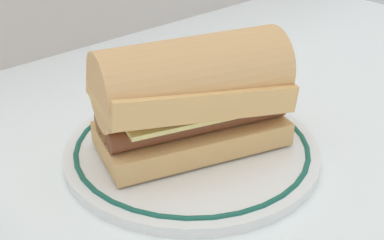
# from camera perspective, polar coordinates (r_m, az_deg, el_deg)

# --- Properties ---
(ground_plane) EXTENTS (1.50, 1.50, 0.00)m
(ground_plane) POSITION_cam_1_polar(r_m,az_deg,el_deg) (0.60, -2.98, -4.24)
(ground_plane) COLOR white
(plate) EXTENTS (0.29, 0.29, 0.01)m
(plate) POSITION_cam_1_polar(r_m,az_deg,el_deg) (0.60, 0.00, -3.12)
(plate) COLOR white
(plate) RESTS_ON ground_plane
(sausage_sandwich) EXTENTS (0.23, 0.16, 0.13)m
(sausage_sandwich) POSITION_cam_1_polar(r_m,az_deg,el_deg) (0.57, 0.00, 2.86)
(sausage_sandwich) COLOR #E0A865
(sausage_sandwich) RESTS_ON plate
(salt_shaker) EXTENTS (0.04, 0.04, 0.07)m
(salt_shaker) POSITION_cam_1_polar(r_m,az_deg,el_deg) (0.78, 3.02, 6.78)
(salt_shaker) COLOR white
(salt_shaker) RESTS_ON ground_plane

